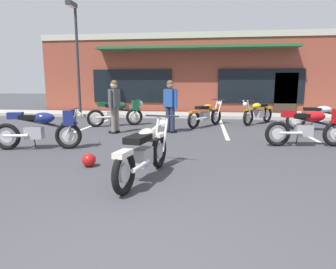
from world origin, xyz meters
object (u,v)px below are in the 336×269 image
person_in_black_shirt (170,103)px  person_in_shorts_foreground (114,103)px  helmet_on_pavement (89,160)px  motorcycle_green_cafe_racer (42,128)px  motorcycle_orange_scrambler (319,117)px  motorcycle_foreground_classic (145,152)px  motorcycle_red_sportbike (312,126)px  motorcycle_silver_naked (258,112)px  motorcycle_black_cruiser (206,114)px  parking_lot_lamp_post (76,46)px  motorcycle_cream_vintage (118,112)px

person_in_black_shirt → person_in_shorts_foreground: bearing=-169.6°
helmet_on_pavement → person_in_shorts_foreground: bearing=100.1°
motorcycle_green_cafe_racer → motorcycle_orange_scrambler: bearing=27.0°
motorcycle_foreground_classic → helmet_on_pavement: motorcycle_foreground_classic is taller
motorcycle_red_sportbike → motorcycle_silver_naked: bearing=98.5°
motorcycle_silver_naked → person_in_black_shirt: size_ratio=1.05×
person_in_shorts_foreground → motorcycle_green_cafe_racer: bearing=-112.0°
motorcycle_black_cruiser → motorcycle_orange_scrambler: bearing=-6.3°
motorcycle_silver_naked → parking_lot_lamp_post: 8.43m
motorcycle_cream_vintage → parking_lot_lamp_post: bearing=137.4°
motorcycle_green_cafe_racer → motorcycle_orange_scrambler: (7.68, 3.92, -0.07)m
motorcycle_orange_scrambler → motorcycle_silver_naked: bearing=142.4°
motorcycle_foreground_classic → motorcycle_cream_vintage: size_ratio=1.07×
parking_lot_lamp_post → motorcycle_foreground_classic: bearing=-60.0°
motorcycle_black_cruiser → motorcycle_foreground_classic: bearing=-99.1°
motorcycle_green_cafe_racer → motorcycle_red_sportbike: bearing=10.2°
motorcycle_foreground_classic → person_in_black_shirt: bearing=91.7°
person_in_shorts_foreground → helmet_on_pavement: 3.96m
motorcycle_cream_vintage → person_in_shorts_foreground: person_in_shorts_foreground is taller
motorcycle_red_sportbike → motorcycle_green_cafe_racer: same height
motorcycle_orange_scrambler → motorcycle_foreground_classic: bearing=-129.5°
motorcycle_foreground_classic → motorcycle_cream_vintage: same height
motorcycle_silver_naked → helmet_on_pavement: motorcycle_silver_naked is taller
motorcycle_black_cruiser → person_in_black_shirt: (-1.14, -1.52, 0.49)m
motorcycle_foreground_classic → motorcycle_cream_vintage: 6.40m
motorcycle_black_cruiser → motorcycle_cream_vintage: 3.25m
motorcycle_orange_scrambler → parking_lot_lamp_post: bearing=165.1°
motorcycle_black_cruiser → parking_lot_lamp_post: parking_lot_lamp_post is taller
parking_lot_lamp_post → helmet_on_pavement: bearing=-65.0°
person_in_shorts_foreground → motorcycle_orange_scrambler: bearing=12.0°
motorcycle_cream_vintage → parking_lot_lamp_post: parking_lot_lamp_post is taller
motorcycle_red_sportbike → motorcycle_cream_vintage: (-5.88, 2.93, 0.00)m
motorcycle_black_cruiser → person_in_black_shirt: bearing=-126.8°
motorcycle_cream_vintage → person_in_black_shirt: bearing=-31.4°
motorcycle_orange_scrambler → parking_lot_lamp_post: parking_lot_lamp_post is taller
motorcycle_cream_vintage → helmet_on_pavement: size_ratio=7.50×
motorcycle_foreground_classic → motorcycle_red_sportbike: same height
motorcycle_foreground_classic → parking_lot_lamp_post: size_ratio=0.42×
motorcycle_orange_scrambler → helmet_on_pavement: (-6.00, -5.24, -0.33)m
motorcycle_silver_naked → person_in_black_shirt: person_in_black_shirt is taller
person_in_shorts_foreground → helmet_on_pavement: (0.68, -3.82, -0.82)m
motorcycle_silver_naked → motorcycle_cream_vintage: bearing=-167.3°
motorcycle_foreground_classic → motorcycle_silver_naked: size_ratio=1.19×
motorcycle_foreground_classic → helmet_on_pavement: size_ratio=8.05×
helmet_on_pavement → motorcycle_green_cafe_racer: bearing=142.0°
motorcycle_green_cafe_racer → motorcycle_cream_vintage: bearing=81.1°
motorcycle_black_cruiser → person_in_black_shirt: 1.96m
motorcycle_foreground_classic → helmet_on_pavement: 1.37m
motorcycle_foreground_classic → motorcycle_silver_naked: (3.01, 7.18, 0.00)m
motorcycle_red_sportbike → parking_lot_lamp_post: bearing=147.9°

